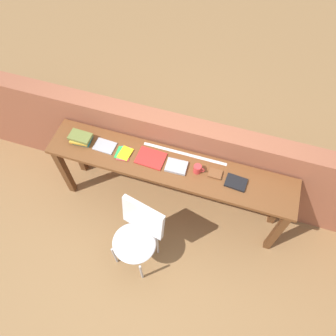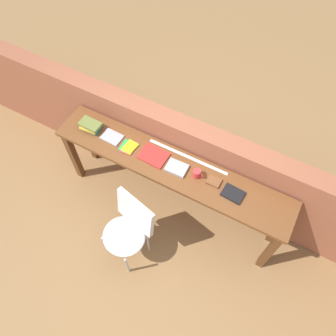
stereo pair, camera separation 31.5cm
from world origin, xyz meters
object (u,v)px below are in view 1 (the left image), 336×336
object	(u,v)px
magazine_cycling	(105,146)
chair_white_moulded	(137,234)
mug	(198,169)
leather_journal_brown	(215,174)
book_repair_rightmost	(236,182)
book_open_centre	(151,158)
pamphlet_pile_colourful	(124,153)
book_stack_leftmost	(81,138)

from	to	relation	value
magazine_cycling	chair_white_moulded	bearing A→B (deg)	-47.11
mug	leather_journal_brown	distance (m)	0.17
chair_white_moulded	book_repair_rightmost	bearing A→B (deg)	39.38
magazine_cycling	mug	size ratio (longest dim) A/B	1.93
book_open_centre	magazine_cycling	bearing A→B (deg)	-177.29
mug	pamphlet_pile_colourful	bearing A→B (deg)	-178.15
chair_white_moulded	magazine_cycling	world-z (taller)	magazine_cycling
pamphlet_pile_colourful	book_open_centre	xyz separation A→B (m)	(0.28, 0.03, 0.00)
mug	book_repair_rightmost	size ratio (longest dim) A/B	0.56
mug	leather_journal_brown	bearing A→B (deg)	5.90
pamphlet_pile_colourful	chair_white_moulded	bearing A→B (deg)	-61.04
leather_journal_brown	book_repair_rightmost	distance (m)	0.21
book_open_centre	book_repair_rightmost	world-z (taller)	book_repair_rightmost
book_stack_leftmost	leather_journal_brown	xyz separation A→B (m)	(1.39, 0.02, -0.03)
magazine_cycling	mug	world-z (taller)	mug
pamphlet_pile_colourful	book_repair_rightmost	size ratio (longest dim) A/B	0.93
book_repair_rightmost	leather_journal_brown	bearing A→B (deg)	174.64
pamphlet_pile_colourful	mug	distance (m)	0.75
book_open_centre	mug	distance (m)	0.48
magazine_cycling	leather_journal_brown	bearing A→B (deg)	2.99
book_stack_leftmost	magazine_cycling	xyz separation A→B (m)	(0.25, 0.00, -0.04)
chair_white_moulded	mug	distance (m)	0.87
book_open_centre	leather_journal_brown	world-z (taller)	leather_journal_brown
magazine_cycling	book_open_centre	distance (m)	0.49
book_repair_rightmost	chair_white_moulded	bearing A→B (deg)	-136.45
book_stack_leftmost	book_repair_rightmost	world-z (taller)	book_stack_leftmost
book_open_centre	mug	world-z (taller)	mug
pamphlet_pile_colourful	book_open_centre	size ratio (longest dim) A/B	0.66
book_stack_leftmost	chair_white_moulded	bearing A→B (deg)	-38.77
magazine_cycling	book_repair_rightmost	bearing A→B (deg)	1.38
book_open_centre	book_repair_rightmost	bearing A→B (deg)	0.92
chair_white_moulded	magazine_cycling	xyz separation A→B (m)	(-0.57, 0.66, 0.36)
book_open_centre	leather_journal_brown	bearing A→B (deg)	3.55
book_stack_leftmost	book_open_centre	bearing A→B (deg)	0.42
chair_white_moulded	book_repair_rightmost	world-z (taller)	book_repair_rightmost
chair_white_moulded	book_repair_rightmost	xyz separation A→B (m)	(0.78, 0.64, 0.37)
magazine_cycling	book_open_centre	xyz separation A→B (m)	(0.49, 0.00, 0.00)
magazine_cycling	leather_journal_brown	xyz separation A→B (m)	(1.14, 0.02, 0.00)
book_stack_leftmost	mug	distance (m)	1.22
book_repair_rightmost	book_stack_leftmost	bearing A→B (deg)	-176.42
book_stack_leftmost	leather_journal_brown	world-z (taller)	book_stack_leftmost
book_stack_leftmost	pamphlet_pile_colourful	xyz separation A→B (m)	(0.47, -0.02, -0.04)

